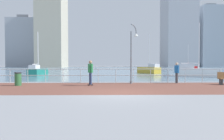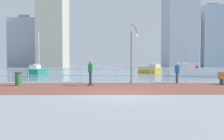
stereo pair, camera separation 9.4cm
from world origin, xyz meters
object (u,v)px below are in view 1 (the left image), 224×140
at_px(skateboarder, 90,71).
at_px(trash_bin, 18,79).
at_px(sailboat_white, 187,68).
at_px(lamppost, 133,51).
at_px(sailboat_teal, 149,70).
at_px(sailboat_yellow, 38,71).
at_px(bystander, 177,71).
at_px(sailboat_ivory, 197,72).

relative_size(skateboarder, trash_bin, 1.89).
bearing_deg(trash_bin, sailboat_white, 53.37).
relative_size(lamppost, skateboarder, 2.62).
distance_m(lamppost, sailboat_white, 38.39).
bearing_deg(sailboat_teal, sailboat_yellow, -160.72).
bearing_deg(sailboat_white, bystander, -113.29).
xyz_separation_m(lamppost, trash_bin, (-8.21, -1.40, -2.07)).
distance_m(skateboarder, bystander, 6.83).
xyz_separation_m(lamppost, sailboat_yellow, (-11.31, 11.05, -1.98)).
bearing_deg(skateboarder, sailboat_white, 59.10).
relative_size(bystander, sailboat_teal, 0.25).
height_order(skateboarder, bystander, skateboarder).
xyz_separation_m(trash_bin, sailboat_yellow, (-3.11, 12.45, 0.09)).
distance_m(bystander, sailboat_white, 36.71).
height_order(sailboat_white, sailboat_yellow, sailboat_white).
bearing_deg(sailboat_yellow, lamppost, -44.32).
relative_size(skateboarder, sailboat_white, 0.27).
height_order(sailboat_white, sailboat_teal, sailboat_white).
bearing_deg(skateboarder, lamppost, 25.27).
distance_m(trash_bin, sailboat_ivory, 19.05).
bearing_deg(lamppost, sailboat_white, 62.00).
relative_size(sailboat_white, sailboat_teal, 1.00).
xyz_separation_m(bystander, sailboat_yellow, (-14.80, 10.91, -0.40)).
distance_m(bystander, sailboat_yellow, 18.39).
relative_size(lamppost, sailboat_ivory, 0.73).
height_order(trash_bin, sailboat_yellow, sailboat_yellow).
bearing_deg(sailboat_yellow, bystander, -36.39).
bearing_deg(sailboat_yellow, skateboarder, -56.91).
height_order(bystander, sailboat_yellow, sailboat_yellow).
bearing_deg(sailboat_ivory, skateboarder, -141.97).
height_order(bystander, trash_bin, bystander).
bearing_deg(sailboat_teal, sailboat_white, 52.35).
distance_m(lamppost, sailboat_teal, 17.43).
bearing_deg(bystander, lamppost, -177.72).
bearing_deg(sailboat_ivory, sailboat_teal, 112.94).
bearing_deg(skateboarder, bystander, 13.76).
relative_size(sailboat_ivory, sailboat_white, 0.99).
xyz_separation_m(lamppost, sailboat_ivory, (8.55, 7.66, -1.94)).
xyz_separation_m(lamppost, skateboarder, (-3.15, -1.49, -1.49)).
xyz_separation_m(bystander, sailboat_ivory, (5.06, 7.52, -0.35)).
bearing_deg(lamppost, trash_bin, -170.30).
distance_m(sailboat_white, sailboat_yellow, 37.14).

